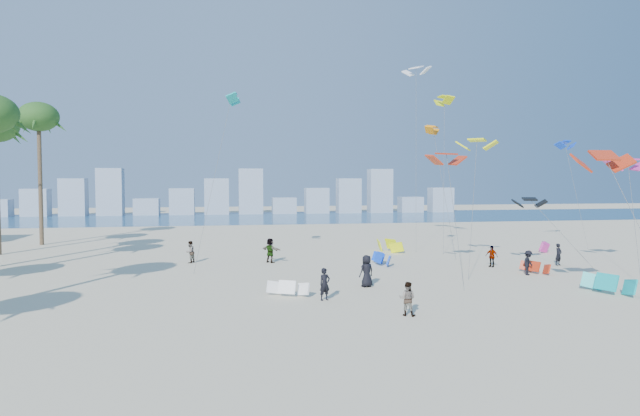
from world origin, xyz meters
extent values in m
plane|color=beige|center=(0.00, 0.00, 0.00)|extent=(220.00, 220.00, 0.00)
plane|color=navy|center=(0.00, 72.00, 0.01)|extent=(220.00, 220.00, 0.00)
imported|color=black|center=(1.83, 7.80, 0.87)|extent=(0.74, 0.62, 1.73)
imported|color=gray|center=(5.09, 3.88, 0.81)|extent=(0.99, 0.92, 1.62)
imported|color=black|center=(4.97, 10.99, 0.96)|extent=(1.10, 0.92, 1.92)
imported|color=gray|center=(15.93, 16.68, 0.80)|extent=(0.87, 0.98, 1.59)
imported|color=black|center=(16.73, 13.07, 0.83)|extent=(1.23, 1.14, 1.66)
imported|color=gray|center=(0.06, 21.62, 0.95)|extent=(1.63, 1.65, 1.90)
imported|color=black|center=(21.20, 16.48, 0.82)|extent=(0.71, 0.60, 1.65)
imported|color=gray|center=(-6.05, 22.48, 0.85)|extent=(0.99, 1.04, 1.70)
cylinder|color=#595959|center=(10.85, 11.74, 4.09)|extent=(1.17, 5.60, 8.19)
cylinder|color=#595959|center=(13.38, 14.51, 4.65)|extent=(2.74, 4.72, 9.31)
cylinder|color=#595959|center=(23.04, 11.13, 3.94)|extent=(2.69, 4.79, 7.89)
cylinder|color=#595959|center=(-4.14, 19.90, 6.44)|extent=(2.76, 4.94, 12.89)
cylinder|color=#595959|center=(14.42, 22.11, 5.45)|extent=(0.90, 3.18, 10.92)
cylinder|color=#595959|center=(19.84, 13.85, 2.50)|extent=(2.24, 5.20, 5.02)
cylinder|color=#595959|center=(13.88, 27.38, 8.46)|extent=(1.12, 3.50, 16.92)
cylinder|color=#595959|center=(29.64, 26.73, 5.04)|extent=(0.17, 3.72, 10.08)
cylinder|color=#595959|center=(16.14, 26.31, 7.09)|extent=(1.96, 4.86, 14.19)
cylinder|color=brown|center=(-21.15, 37.00, 6.27)|extent=(0.40, 0.40, 12.54)
ellipsoid|color=#29531D|center=(-21.15, 37.00, 12.54)|extent=(3.80, 3.80, 2.85)
cube|color=#9EADBF|center=(-35.80, 82.00, 2.40)|extent=(4.40, 3.00, 4.80)
cube|color=#9EADBF|center=(-29.60, 82.00, 3.30)|extent=(4.40, 3.00, 6.60)
cube|color=#9EADBF|center=(-23.40, 82.00, 4.20)|extent=(4.40, 3.00, 8.40)
cube|color=#9EADBF|center=(-17.20, 82.00, 1.50)|extent=(4.40, 3.00, 3.00)
cube|color=#9EADBF|center=(-11.00, 82.00, 2.40)|extent=(4.40, 3.00, 4.80)
cube|color=#9EADBF|center=(-4.80, 82.00, 3.30)|extent=(4.40, 3.00, 6.60)
cube|color=#9EADBF|center=(1.40, 82.00, 4.20)|extent=(4.40, 3.00, 8.40)
cube|color=#9EADBF|center=(7.60, 82.00, 1.50)|extent=(4.40, 3.00, 3.00)
cube|color=#9EADBF|center=(13.80, 82.00, 2.40)|extent=(4.40, 3.00, 4.80)
cube|color=#9EADBF|center=(20.00, 82.00, 3.30)|extent=(4.40, 3.00, 6.60)
cube|color=#9EADBF|center=(26.20, 82.00, 4.20)|extent=(4.40, 3.00, 8.40)
cube|color=#9EADBF|center=(32.40, 82.00, 1.50)|extent=(4.40, 3.00, 3.00)
cube|color=#9EADBF|center=(38.60, 82.00, 2.40)|extent=(4.40, 3.00, 4.80)
camera|label=1|loc=(-3.38, -20.81, 6.46)|focal=30.95mm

